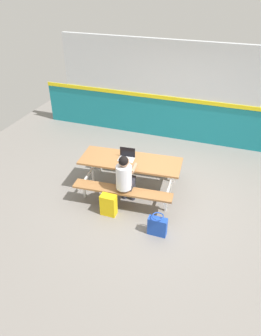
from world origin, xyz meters
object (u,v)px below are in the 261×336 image
backpack_dark (109,205)px  picnic_table_main (131,167)px  student_nearer (125,177)px  laptop_silver (127,157)px  tote_bag_bright (157,226)px

backpack_dark → picnic_table_main: bearing=81.4°
student_nearer → backpack_dark: bearing=-123.0°
student_nearer → backpack_dark: (-0.22, -0.33, -0.49)m
student_nearer → laptop_silver: size_ratio=3.58×
student_nearer → backpack_dark: size_ratio=2.74×
student_nearer → tote_bag_bright: (0.82, -0.56, -0.51)m
picnic_table_main → tote_bag_bright: (0.90, -1.11, -0.39)m
backpack_dark → laptop_silver: bearing=87.5°
laptop_silver → backpack_dark: (-0.04, -0.91, -0.57)m
picnic_table_main → backpack_dark: (-0.13, -0.88, -0.36)m
backpack_dark → tote_bag_bright: backpack_dark is taller
picnic_table_main → tote_bag_bright: size_ratio=4.94×
tote_bag_bright → laptop_silver: bearing=131.1°
laptop_silver → backpack_dark: size_ratio=0.77×
laptop_silver → tote_bag_bright: size_ratio=0.78×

